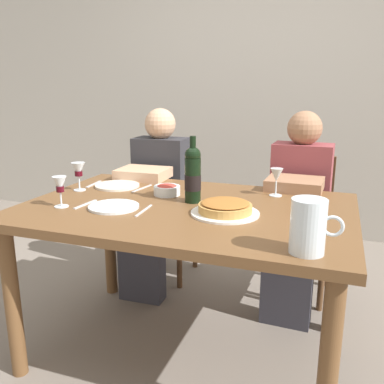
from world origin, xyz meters
TOP-DOWN VIEW (x-y plane):
  - ground_plane at (0.00, 0.00)m, footprint 8.00×8.00m
  - back_wall at (0.00, 2.00)m, footprint 8.00×0.10m
  - dining_table at (0.00, 0.00)m, footprint 1.50×1.00m
  - wine_bottle at (0.01, 0.07)m, footprint 0.08×0.08m
  - water_pitcher at (0.57, -0.39)m, footprint 0.17×0.12m
  - baked_tart at (0.20, -0.07)m, footprint 0.30×0.30m
  - salad_bowl at (-0.16, 0.15)m, footprint 0.13×0.13m
  - wine_glass_left_diner at (-0.63, 0.09)m, footprint 0.07×0.07m
  - wine_glass_right_diner at (-0.53, -0.21)m, footprint 0.06×0.06m
  - wine_glass_centre at (0.36, 0.32)m, footprint 0.06×0.06m
  - dinner_plate_left_setting at (-0.49, 0.23)m, footprint 0.24×0.24m
  - dinner_plate_right_setting at (-0.30, -0.14)m, footprint 0.23×0.23m
  - fork_left_setting at (-0.64, 0.23)m, footprint 0.03×0.16m
  - knife_left_setting at (-0.34, 0.23)m, footprint 0.04×0.18m
  - knife_right_setting at (-0.15, -0.14)m, footprint 0.02×0.18m
  - spoon_right_setting at (-0.45, -0.14)m, footprint 0.03×0.16m
  - chair_left at (-0.45, 0.86)m, footprint 0.41×0.41m
  - diner_left at (-0.45, 0.63)m, footprint 0.35×0.51m
  - chair_right at (0.45, 0.88)m, footprint 0.42×0.42m
  - diner_right at (0.45, 0.65)m, footprint 0.35×0.51m

SIDE VIEW (x-z plane):
  - ground_plane at x=0.00m, z-range 0.00..0.00m
  - chair_left at x=-0.45m, z-range 0.06..0.93m
  - chair_right at x=0.45m, z-range 0.06..0.93m
  - diner_left at x=-0.45m, z-range 0.04..1.20m
  - diner_right at x=0.45m, z-range 0.04..1.20m
  - dining_table at x=0.00m, z-range 0.29..1.05m
  - fork_left_setting at x=-0.64m, z-range 0.76..0.76m
  - knife_left_setting at x=-0.34m, z-range 0.76..0.76m
  - knife_right_setting at x=-0.15m, z-range 0.76..0.76m
  - spoon_right_setting at x=-0.45m, z-range 0.76..0.76m
  - dinner_plate_left_setting at x=-0.49m, z-range 0.76..0.77m
  - dinner_plate_right_setting at x=-0.30m, z-range 0.76..0.77m
  - baked_tart at x=0.20m, z-range 0.76..0.82m
  - salad_bowl at x=-0.16m, z-range 0.76..0.82m
  - water_pitcher at x=0.57m, z-range 0.75..0.93m
  - wine_glass_right_diner at x=-0.53m, z-range 0.79..0.93m
  - wine_glass_centre at x=0.36m, z-range 0.79..0.93m
  - wine_glass_left_diner at x=-0.63m, z-range 0.79..0.94m
  - wine_bottle at x=0.01m, z-range 0.74..1.05m
  - back_wall at x=0.00m, z-range 0.00..2.80m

